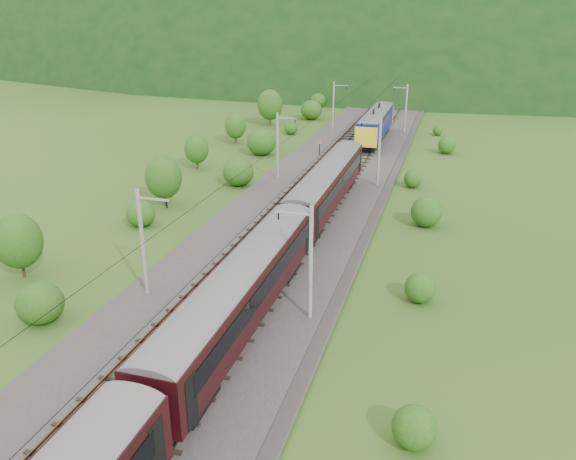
# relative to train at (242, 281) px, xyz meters

# --- Properties ---
(ground) EXTENTS (600.00, 600.00, 0.00)m
(ground) POSITION_rel_train_xyz_m (-2.40, 2.59, -3.76)
(ground) COLOR #2D4B17
(ground) RESTS_ON ground
(railbed) EXTENTS (14.00, 220.00, 0.30)m
(railbed) POSITION_rel_train_xyz_m (-2.40, 12.59, -3.61)
(railbed) COLOR #38332D
(railbed) RESTS_ON ground
(track_left) EXTENTS (2.40, 220.00, 0.27)m
(track_left) POSITION_rel_train_xyz_m (-4.80, 12.59, -3.39)
(track_left) COLOR #503522
(track_left) RESTS_ON railbed
(track_right) EXTENTS (2.40, 220.00, 0.27)m
(track_right) POSITION_rel_train_xyz_m (0.00, 12.59, -3.39)
(track_right) COLOR #503522
(track_right) RESTS_ON railbed
(catenary_left) EXTENTS (2.54, 192.28, 8.00)m
(catenary_left) POSITION_rel_train_xyz_m (-8.52, 34.59, 0.74)
(catenary_left) COLOR gray
(catenary_left) RESTS_ON railbed
(catenary_right) EXTENTS (2.54, 192.28, 8.00)m
(catenary_right) POSITION_rel_train_xyz_m (3.72, 34.59, 0.74)
(catenary_right) COLOR gray
(catenary_right) RESTS_ON railbed
(overhead_wires) EXTENTS (4.83, 198.00, 0.03)m
(overhead_wires) POSITION_rel_train_xyz_m (-2.40, 12.59, 3.34)
(overhead_wires) COLOR black
(overhead_wires) RESTS_ON ground
(mountain_main) EXTENTS (504.00, 360.00, 244.00)m
(mountain_main) POSITION_rel_train_xyz_m (-2.40, 262.59, -3.76)
(mountain_main) COLOR black
(mountain_main) RESTS_ON ground
(mountain_ridge) EXTENTS (336.00, 280.00, 132.00)m
(mountain_ridge) POSITION_rel_train_xyz_m (-122.40, 302.59, -3.76)
(mountain_ridge) COLOR black
(mountain_ridge) RESTS_ON ground
(train) EXTENTS (3.20, 128.89, 5.58)m
(train) POSITION_rel_train_xyz_m (0.00, 0.00, 0.00)
(train) COLOR black
(train) RESTS_ON ground
(hazard_post_near) EXTENTS (0.16, 0.16, 1.52)m
(hazard_post_near) POSITION_rel_train_xyz_m (-2.97, 25.88, -2.70)
(hazard_post_near) COLOR red
(hazard_post_near) RESTS_ON railbed
(hazard_post_far) EXTENTS (0.14, 0.14, 1.34)m
(hazard_post_far) POSITION_rel_train_xyz_m (-1.66, 30.38, -2.79)
(hazard_post_far) COLOR red
(hazard_post_far) RESTS_ON railbed
(signal) EXTENTS (0.21, 0.21, 1.88)m
(signal) POSITION_rel_train_xyz_m (-6.29, 47.12, -2.35)
(signal) COLOR black
(signal) RESTS_ON railbed
(vegetation_left) EXTENTS (12.25, 142.42, 6.49)m
(vegetation_left) POSITION_rel_train_xyz_m (-16.83, 18.33, -1.22)
(vegetation_left) COLOR #264C14
(vegetation_left) RESTS_ON ground
(vegetation_right) EXTENTS (6.38, 105.97, 2.70)m
(vegetation_right) POSITION_rel_train_xyz_m (10.43, 11.80, -2.63)
(vegetation_right) COLOR #264C14
(vegetation_right) RESTS_ON ground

